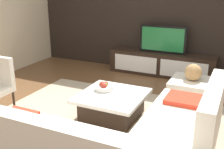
{
  "coord_description": "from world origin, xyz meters",
  "views": [
    {
      "loc": [
        1.52,
        -3.32,
        1.95
      ],
      "look_at": [
        -0.28,
        0.49,
        0.54
      ],
      "focal_mm": 44.71,
      "sensor_mm": 36.0,
      "label": 1
    }
  ],
  "objects_px": {
    "media_console": "(161,64)",
    "ottoman": "(191,91)",
    "coffee_table": "(112,105)",
    "decorative_ball": "(193,72)",
    "sectional_couch": "(124,144)",
    "television": "(163,39)",
    "fruit_bowl": "(104,87)"
  },
  "relations": [
    {
      "from": "media_console",
      "to": "ottoman",
      "type": "xyz_separation_m",
      "value": [
        0.87,
        -1.22,
        -0.05
      ]
    },
    {
      "from": "media_console",
      "to": "ottoman",
      "type": "bearing_deg",
      "value": -54.66
    },
    {
      "from": "coffee_table",
      "to": "ottoman",
      "type": "distance_m",
      "value": 1.44
    },
    {
      "from": "ottoman",
      "to": "decorative_ball",
      "type": "height_order",
      "value": "decorative_ball"
    },
    {
      "from": "ottoman",
      "to": "sectional_couch",
      "type": "bearing_deg",
      "value": -99.77
    },
    {
      "from": "coffee_table",
      "to": "ottoman",
      "type": "xyz_separation_m",
      "value": [
        0.97,
        1.07,
        -0.0
      ]
    },
    {
      "from": "sectional_couch",
      "to": "coffee_table",
      "type": "relative_size",
      "value": 2.51
    },
    {
      "from": "decorative_ball",
      "to": "media_console",
      "type": "bearing_deg",
      "value": 125.34
    },
    {
      "from": "television",
      "to": "coffee_table",
      "type": "bearing_deg",
      "value": -92.49
    },
    {
      "from": "television",
      "to": "fruit_bowl",
      "type": "relative_size",
      "value": 3.59
    },
    {
      "from": "fruit_bowl",
      "to": "media_console",
      "type": "bearing_deg",
      "value": 82.69
    },
    {
      "from": "coffee_table",
      "to": "fruit_bowl",
      "type": "height_order",
      "value": "fruit_bowl"
    },
    {
      "from": "decorative_ball",
      "to": "sectional_couch",
      "type": "bearing_deg",
      "value": -99.77
    },
    {
      "from": "ottoman",
      "to": "fruit_bowl",
      "type": "relative_size",
      "value": 2.5
    },
    {
      "from": "sectional_couch",
      "to": "ottoman",
      "type": "bearing_deg",
      "value": 80.23
    },
    {
      "from": "television",
      "to": "ottoman",
      "type": "height_order",
      "value": "television"
    },
    {
      "from": "sectional_couch",
      "to": "fruit_bowl",
      "type": "xyz_separation_m",
      "value": [
        -0.8,
        1.08,
        0.16
      ]
    },
    {
      "from": "television",
      "to": "fruit_bowl",
      "type": "bearing_deg",
      "value": -97.31
    },
    {
      "from": "television",
      "to": "sectional_couch",
      "type": "height_order",
      "value": "television"
    },
    {
      "from": "fruit_bowl",
      "to": "ottoman",
      "type": "bearing_deg",
      "value": 40.32
    },
    {
      "from": "television",
      "to": "sectional_couch",
      "type": "xyz_separation_m",
      "value": [
        0.51,
        -3.28,
        -0.52
      ]
    },
    {
      "from": "coffee_table",
      "to": "fruit_bowl",
      "type": "xyz_separation_m",
      "value": [
        -0.18,
        0.1,
        0.23
      ]
    },
    {
      "from": "media_console",
      "to": "sectional_couch",
      "type": "bearing_deg",
      "value": -81.11
    },
    {
      "from": "fruit_bowl",
      "to": "decorative_ball",
      "type": "xyz_separation_m",
      "value": [
        1.15,
        0.98,
        0.11
      ]
    },
    {
      "from": "sectional_couch",
      "to": "fruit_bowl",
      "type": "distance_m",
      "value": 1.35
    },
    {
      "from": "ottoman",
      "to": "decorative_ball",
      "type": "distance_m",
      "value": 0.34
    },
    {
      "from": "coffee_table",
      "to": "ottoman",
      "type": "height_order",
      "value": "ottoman"
    },
    {
      "from": "television",
      "to": "media_console",
      "type": "bearing_deg",
      "value": -90.0
    },
    {
      "from": "ottoman",
      "to": "media_console",
      "type": "bearing_deg",
      "value": 125.34
    },
    {
      "from": "ottoman",
      "to": "fruit_bowl",
      "type": "bearing_deg",
      "value": -139.68
    },
    {
      "from": "coffee_table",
      "to": "decorative_ball",
      "type": "height_order",
      "value": "decorative_ball"
    },
    {
      "from": "ottoman",
      "to": "coffee_table",
      "type": "bearing_deg",
      "value": -132.03
    }
  ]
}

